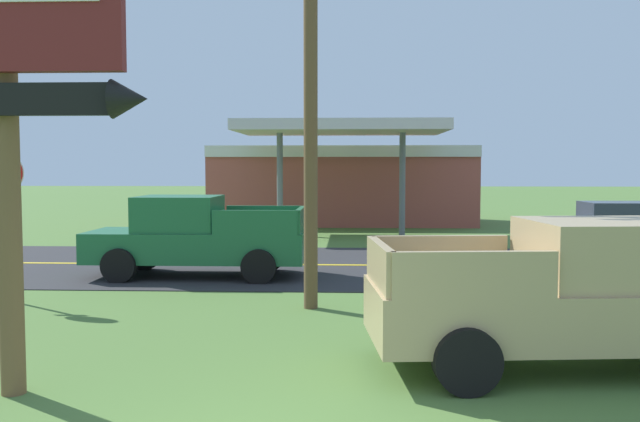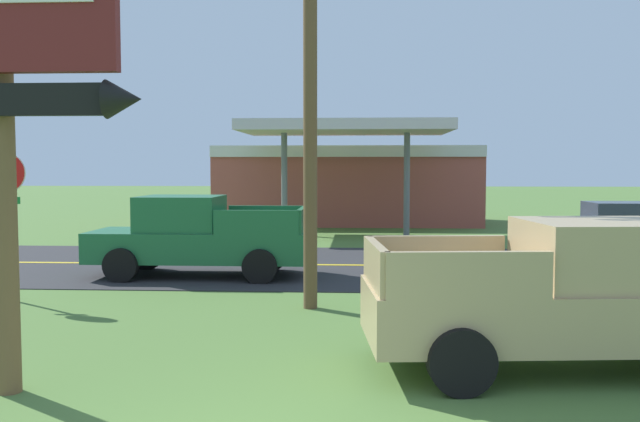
{
  "view_description": "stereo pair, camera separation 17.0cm",
  "coord_description": "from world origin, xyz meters",
  "px_view_note": "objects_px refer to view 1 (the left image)",
  "views": [
    {
      "loc": [
        0.61,
        -5.39,
        2.66
      ],
      "look_at": [
        0.0,
        8.0,
        1.8
      ],
      "focal_mm": 38.59,
      "sensor_mm": 36.0,
      "label": 1
    },
    {
      "loc": [
        0.78,
        -5.38,
        2.66
      ],
      "look_at": [
        0.0,
        8.0,
        1.8
      ],
      "focal_mm": 38.59,
      "sensor_mm": 36.0,
      "label": 2
    }
  ],
  "objects_px": {
    "stop_sign": "(5,199)",
    "gas_station": "(343,182)",
    "motel_sign": "(3,27)",
    "pickup_tan_parked_on_lawn": "(574,296)",
    "utility_pole": "(311,75)",
    "car_silver_far_lane": "(625,230)",
    "pickup_green_on_road": "(195,237)"
  },
  "relations": [
    {
      "from": "gas_station",
      "to": "stop_sign",
      "type": "bearing_deg",
      "value": -108.32
    },
    {
      "from": "stop_sign",
      "to": "utility_pole",
      "type": "relative_size",
      "value": 0.36
    },
    {
      "from": "motel_sign",
      "to": "pickup_tan_parked_on_lawn",
      "type": "relative_size",
      "value": 1.16
    },
    {
      "from": "pickup_tan_parked_on_lawn",
      "to": "car_silver_far_lane",
      "type": "distance_m",
      "value": 12.4
    },
    {
      "from": "utility_pole",
      "to": "gas_station",
      "type": "height_order",
      "value": "utility_pole"
    },
    {
      "from": "stop_sign",
      "to": "motel_sign",
      "type": "bearing_deg",
      "value": -62.39
    },
    {
      "from": "utility_pole",
      "to": "pickup_green_on_road",
      "type": "bearing_deg",
      "value": 130.01
    },
    {
      "from": "utility_pole",
      "to": "pickup_tan_parked_on_lawn",
      "type": "xyz_separation_m",
      "value": [
        3.68,
        -3.72,
        -3.4
      ]
    },
    {
      "from": "pickup_green_on_road",
      "to": "motel_sign",
      "type": "bearing_deg",
      "value": -90.8
    },
    {
      "from": "gas_station",
      "to": "pickup_green_on_road",
      "type": "xyz_separation_m",
      "value": [
        -3.37,
        -16.19,
        -0.98
      ]
    },
    {
      "from": "utility_pole",
      "to": "pickup_green_on_road",
      "type": "distance_m",
      "value": 5.79
    },
    {
      "from": "utility_pole",
      "to": "car_silver_far_lane",
      "type": "bearing_deg",
      "value": 40.94
    },
    {
      "from": "pickup_tan_parked_on_lawn",
      "to": "stop_sign",
      "type": "bearing_deg",
      "value": 157.06
    },
    {
      "from": "motel_sign",
      "to": "pickup_tan_parked_on_lawn",
      "type": "bearing_deg",
      "value": 12.09
    },
    {
      "from": "utility_pole",
      "to": "pickup_green_on_road",
      "type": "height_order",
      "value": "utility_pole"
    },
    {
      "from": "utility_pole",
      "to": "car_silver_far_lane",
      "type": "relative_size",
      "value": 1.94
    },
    {
      "from": "motel_sign",
      "to": "utility_pole",
      "type": "relative_size",
      "value": 0.76
    },
    {
      "from": "motel_sign",
      "to": "gas_station",
      "type": "bearing_deg",
      "value": 82.04
    },
    {
      "from": "stop_sign",
      "to": "car_silver_far_lane",
      "type": "distance_m",
      "value": 16.51
    },
    {
      "from": "car_silver_far_lane",
      "to": "pickup_green_on_road",
      "type": "bearing_deg",
      "value": -161.23
    },
    {
      "from": "motel_sign",
      "to": "utility_pole",
      "type": "distance_m",
      "value": 6.06
    },
    {
      "from": "stop_sign",
      "to": "gas_station",
      "type": "distance_m",
      "value": 20.41
    },
    {
      "from": "motel_sign",
      "to": "stop_sign",
      "type": "xyz_separation_m",
      "value": [
        -2.92,
        5.59,
        -2.19
      ]
    },
    {
      "from": "gas_station",
      "to": "pickup_green_on_road",
      "type": "relative_size",
      "value": 2.31
    },
    {
      "from": "utility_pole",
      "to": "gas_station",
      "type": "bearing_deg",
      "value": 88.98
    },
    {
      "from": "pickup_tan_parked_on_lawn",
      "to": "gas_station",
      "type": "bearing_deg",
      "value": 98.07
    },
    {
      "from": "stop_sign",
      "to": "car_silver_far_lane",
      "type": "height_order",
      "value": "stop_sign"
    },
    {
      "from": "stop_sign",
      "to": "pickup_green_on_road",
      "type": "height_order",
      "value": "stop_sign"
    },
    {
      "from": "gas_station",
      "to": "pickup_tan_parked_on_lawn",
      "type": "relative_size",
      "value": 2.24
    },
    {
      "from": "stop_sign",
      "to": "pickup_tan_parked_on_lawn",
      "type": "bearing_deg",
      "value": -22.94
    },
    {
      "from": "stop_sign",
      "to": "gas_station",
      "type": "xyz_separation_m",
      "value": [
        6.41,
        19.37,
        -0.08
      ]
    },
    {
      "from": "utility_pole",
      "to": "stop_sign",
      "type": "bearing_deg",
      "value": 176.16
    }
  ]
}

